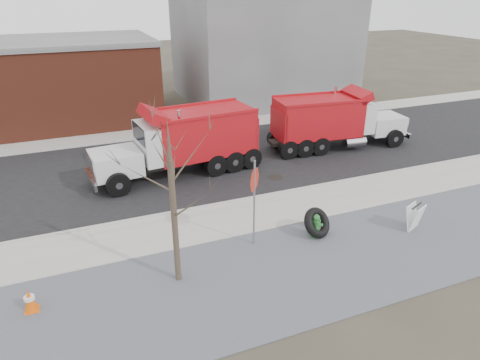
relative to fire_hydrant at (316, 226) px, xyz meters
name	(u,v)px	position (x,y,z in m)	size (l,w,h in m)	color
ground	(242,221)	(-2.03, 2.00, -0.41)	(120.00, 120.00, 0.00)	#383328
gravel_verge	(284,272)	(-2.03, -1.50, -0.39)	(60.00, 5.00, 0.03)	slate
sidewalk	(240,217)	(-2.03, 2.25, -0.38)	(60.00, 2.50, 0.06)	#9E9B93
curb	(228,202)	(-2.03, 3.55, -0.35)	(60.00, 0.15, 0.11)	#9E9B93
road	(196,163)	(-2.03, 8.30, -0.40)	(60.00, 9.40, 0.02)	black
far_sidewalk	(170,131)	(-2.03, 14.00, -0.38)	(60.00, 2.00, 0.06)	#9E9B93
building_grey	(262,46)	(6.97, 20.00, 3.59)	(12.00, 10.00, 8.00)	gray
bare_tree	(172,183)	(-5.23, -0.60, 2.89)	(3.20, 3.20, 5.20)	#382D23
fire_hydrant	(316,226)	(0.00, 0.00, 0.00)	(0.51, 0.50, 0.89)	#32742C
truck_tire	(317,223)	(0.08, 0.07, 0.10)	(1.40, 1.27, 1.12)	black
stop_sign	(254,190)	(-2.29, 0.35, 1.72)	(0.60, 0.66, 3.17)	gray
sandwich_board	(415,217)	(3.59, -0.98, 0.12)	(0.84, 0.70, 1.00)	white
traffic_cone_far	(30,300)	(-9.40, -0.43, -0.05)	(0.38, 0.38, 0.72)	#F65807
dump_truck_red_a	(334,119)	(5.69, 7.75, 1.23)	(8.01, 2.87, 3.21)	black
dump_truck_red_b	(184,139)	(-2.84, 7.33, 1.31)	(8.06, 3.08, 3.37)	black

